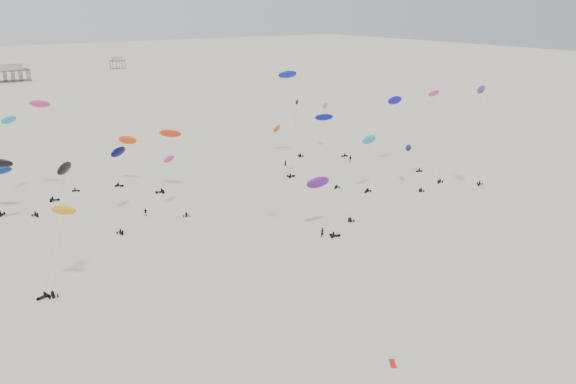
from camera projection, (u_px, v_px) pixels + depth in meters
ground_plane at (111, 126)px, 197.44m from camera, size 900.00×900.00×0.00m
pavilion_main at (9, 74)px, 308.91m from camera, size 21.00×13.00×9.80m
pavilion_small at (117, 63)px, 369.66m from camera, size 9.00×7.00×8.00m
rig_0 at (119, 164)px, 113.45m from camera, size 8.23×16.91×18.12m
rig_1 at (61, 233)px, 84.68m from camera, size 6.74×7.85×12.54m
rig_2 at (435, 116)px, 136.20m from camera, size 6.86×9.36×21.51m
rig_3 at (12, 184)px, 111.16m from camera, size 7.49×3.95×10.99m
rig_4 at (126, 148)px, 135.04m from camera, size 7.83×8.08×11.34m
rig_5 at (175, 178)px, 117.55m from camera, size 3.80×12.36×12.89m
rig_6 at (44, 114)px, 127.61m from camera, size 7.41×11.43×21.15m
rig_7 at (299, 169)px, 105.05m from camera, size 7.51×15.39×21.93m
rig_9 at (369, 149)px, 130.21m from camera, size 7.35×6.43×12.31m
rig_10 at (59, 201)px, 83.54m from camera, size 9.23×7.86×18.97m
rig_11 at (293, 145)px, 139.28m from camera, size 6.13×5.45×18.63m
rig_12 at (326, 130)px, 128.96m from camera, size 4.72×6.16×17.49m
rig_13 at (481, 108)px, 129.07m from camera, size 5.08×5.61×23.69m
rig_14 at (21, 142)px, 124.92m from camera, size 8.22×16.42×20.49m
rig_15 at (289, 85)px, 156.92m from camera, size 6.08×9.30×23.75m
rig_16 at (322, 187)px, 108.98m from camera, size 9.28×5.41×10.24m
rig_17 at (168, 144)px, 129.56m from camera, size 8.88×7.81×13.96m
rig_18 at (397, 107)px, 150.82m from camera, size 6.98×15.32×20.23m
rig_19 at (330, 119)px, 164.70m from camera, size 5.97×16.38×17.71m
rig_20 at (412, 160)px, 132.93m from camera, size 5.69×10.88×10.94m
spectator_0 at (322, 237)px, 104.19m from camera, size 0.87×0.68×2.15m
spectator_1 at (350, 162)px, 153.25m from camera, size 1.20×1.15×2.16m
spectator_2 at (146, 216)px, 114.55m from camera, size 1.26×0.99×1.89m
spectator_3 at (285, 167)px, 148.83m from camera, size 0.81×0.57×2.18m
grounded_kite_b at (393, 364)px, 67.54m from camera, size 1.56×1.89×0.07m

